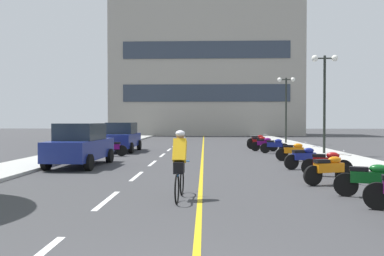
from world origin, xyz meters
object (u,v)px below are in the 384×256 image
at_px(street_lamp_mid, 325,82).
at_px(cyclist_rider, 180,163).
at_px(motorcycle_10, 259,142).
at_px(motorcycle_11, 258,140).
at_px(motorcycle_2, 370,179).
at_px(motorcycle_6, 294,151).
at_px(motorcycle_9, 264,144).
at_px(street_lamp_far, 286,95).
at_px(parked_car_near, 81,145).
at_px(motorcycle_3, 329,169).
at_px(parked_car_mid, 122,137).
at_px(motorcycle_4, 327,163).
at_px(motorcycle_5, 304,157).
at_px(motorcycle_7, 111,148).
at_px(motorcycle_8, 275,145).

xyz_separation_m(street_lamp_mid, cyclist_rider, (-7.32, -12.13, -3.21)).
bearing_deg(motorcycle_10, motorcycle_11, 84.00).
bearing_deg(motorcycle_2, motorcycle_6, 89.01).
relative_size(motorcycle_9, cyclist_rider, 0.96).
bearing_deg(motorcycle_11, motorcycle_6, -88.90).
height_order(street_lamp_far, parked_car_near, street_lamp_far).
bearing_deg(motorcycle_3, motorcycle_6, 85.57).
relative_size(street_lamp_mid, parked_car_mid, 1.30).
bearing_deg(street_lamp_mid, motorcycle_10, 122.94).
relative_size(motorcycle_3, motorcycle_4, 1.00).
height_order(motorcycle_5, motorcycle_11, same).
xyz_separation_m(parked_car_near, cyclist_rider, (4.65, -6.59, -0.03)).
height_order(motorcycle_2, motorcycle_11, same).
bearing_deg(motorcycle_10, street_lamp_mid, -57.06).
distance_m(motorcycle_6, cyclist_rider, 10.18).
distance_m(street_lamp_far, cyclist_rider, 23.49).
distance_m(motorcycle_7, motorcycle_8, 9.47).
height_order(motorcycle_6, motorcycle_7, same).
bearing_deg(motorcycle_8, street_lamp_mid, -23.20).
height_order(motorcycle_2, motorcycle_4, same).
distance_m(parked_car_near, motorcycle_3, 10.04).
relative_size(parked_car_near, motorcycle_3, 2.59).
xyz_separation_m(motorcycle_3, motorcycle_4, (0.48, 1.70, 0.00)).
bearing_deg(motorcycle_4, motorcycle_7, 142.23).
bearing_deg(motorcycle_9, motorcycle_11, 86.75).
xyz_separation_m(motorcycle_7, motorcycle_9, (8.86, 3.67, 0.00)).
bearing_deg(street_lamp_far, motorcycle_3, -98.45).
relative_size(street_lamp_mid, street_lamp_far, 1.02).
relative_size(motorcycle_10, cyclist_rider, 0.96).
bearing_deg(cyclist_rider, street_lamp_far, 71.67).
relative_size(parked_car_mid, motorcycle_10, 2.47).
relative_size(street_lamp_far, motorcycle_6, 3.16).
bearing_deg(motorcycle_7, motorcycle_8, 12.88).
height_order(motorcycle_8, motorcycle_11, same).
xyz_separation_m(motorcycle_4, motorcycle_6, (0.04, 5.02, 0.00)).
relative_size(motorcycle_6, motorcycle_8, 1.01).
xyz_separation_m(motorcycle_2, motorcycle_6, (0.15, 8.68, 0.00)).
bearing_deg(motorcycle_5, motorcycle_6, 84.38).
height_order(street_lamp_mid, motorcycle_2, street_lamp_mid).
distance_m(parked_car_mid, motorcycle_8, 9.43).
relative_size(parked_car_near, parked_car_mid, 1.01).
distance_m(street_lamp_far, motorcycle_3, 20.43).
relative_size(parked_car_mid, motorcycle_8, 2.48).
distance_m(motorcycle_5, motorcycle_9, 8.91).
height_order(street_lamp_mid, parked_car_mid, street_lamp_mid).
bearing_deg(street_lamp_mid, street_lamp_far, 90.01).
bearing_deg(motorcycle_4, motorcycle_8, 90.42).
bearing_deg(motorcycle_2, motorcycle_3, 100.67).
bearing_deg(motorcycle_9, motorcycle_4, -87.68).
relative_size(motorcycle_5, motorcycle_7, 0.98).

